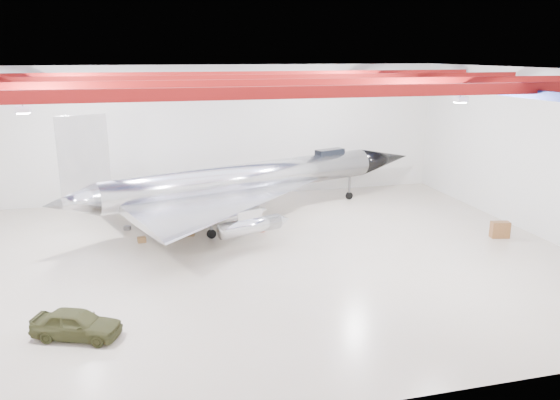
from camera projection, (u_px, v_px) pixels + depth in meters
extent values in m
plane|color=#C4B59C|center=(242.00, 258.00, 32.71)|extent=(40.00, 40.00, 0.00)
plane|color=silver|center=(208.00, 133.00, 45.30)|extent=(40.00, 0.00, 40.00)
plane|color=silver|center=(539.00, 153.00, 36.03)|extent=(0.00, 30.00, 30.00)
plane|color=#0A0F38|center=(239.00, 70.00, 29.83)|extent=(40.00, 40.00, 0.00)
cube|color=maroon|center=(279.00, 93.00, 21.57)|extent=(39.50, 0.25, 0.50)
cube|color=maroon|center=(250.00, 84.00, 27.18)|extent=(39.50, 0.25, 0.50)
cube|color=maroon|center=(230.00, 79.00, 32.80)|extent=(39.50, 0.25, 0.50)
cube|color=maroon|center=(217.00, 75.00, 38.41)|extent=(39.50, 0.25, 0.50)
cube|color=#0C174D|center=(2.00, 91.00, 27.21)|extent=(0.25, 29.50, 0.40)
cube|color=#0C174D|center=(435.00, 84.00, 32.93)|extent=(0.25, 29.50, 0.40)
cube|color=silver|center=(23.00, 109.00, 22.18)|extent=(0.55, 0.55, 0.25)
cube|color=silver|center=(460.00, 99.00, 26.94)|extent=(0.55, 0.55, 0.25)
cube|color=silver|center=(61.00, 90.00, 33.41)|extent=(0.55, 0.55, 0.25)
cube|color=silver|center=(365.00, 86.00, 38.17)|extent=(0.55, 0.55, 0.25)
cylinder|color=silver|center=(247.00, 178.00, 39.97)|extent=(21.32, 9.08, 2.18)
cone|color=black|center=(384.00, 159.00, 47.13)|extent=(5.86, 3.82, 2.18)
cone|color=silver|center=(70.00, 203.00, 33.37)|extent=(3.79, 3.11, 2.18)
cube|color=silver|center=(84.00, 155.00, 33.20)|extent=(2.93, 1.11, 4.90)
cube|color=black|center=(330.00, 153.00, 43.68)|extent=(2.55, 1.60, 0.54)
cylinder|color=silver|center=(250.00, 226.00, 33.80)|extent=(4.23, 2.26, 0.98)
cylinder|color=silver|center=(229.00, 216.00, 36.00)|extent=(4.23, 2.26, 0.98)
cylinder|color=silver|center=(189.00, 195.00, 41.29)|extent=(4.23, 2.26, 0.98)
cylinder|color=silver|center=(175.00, 188.00, 43.49)|extent=(4.23, 2.26, 0.98)
cylinder|color=#59595B|center=(349.00, 188.00, 45.67)|extent=(0.20, 0.20, 1.96)
cylinder|color=black|center=(349.00, 196.00, 45.84)|extent=(0.65, 0.42, 0.61)
cylinder|color=#59595B|center=(211.00, 224.00, 36.01)|extent=(0.20, 0.20, 1.96)
cylinder|color=black|center=(211.00, 234.00, 36.19)|extent=(0.65, 0.42, 0.61)
cylinder|color=#59595B|center=(179.00, 206.00, 40.41)|extent=(0.20, 0.20, 1.96)
cylinder|color=black|center=(179.00, 214.00, 40.59)|extent=(0.65, 0.42, 0.61)
imported|color=#3B3C1E|center=(76.00, 324.00, 23.46)|extent=(4.13, 2.85, 1.31)
cube|color=brown|center=(500.00, 230.00, 36.28)|extent=(1.30, 0.84, 1.10)
cube|color=olive|center=(142.00, 240.00, 35.43)|extent=(0.59, 0.50, 0.36)
cube|color=olive|center=(257.00, 217.00, 40.11)|extent=(0.73, 0.64, 0.44)
cube|color=#59595B|center=(127.00, 228.00, 37.93)|extent=(0.51, 0.46, 0.29)
cylinder|color=#A22C10|center=(262.00, 229.00, 37.58)|extent=(0.42, 0.42, 0.35)
cube|color=olive|center=(190.00, 233.00, 36.76)|extent=(0.62, 0.53, 0.38)
cylinder|color=#59595B|center=(252.00, 210.00, 42.09)|extent=(0.57, 0.57, 0.39)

